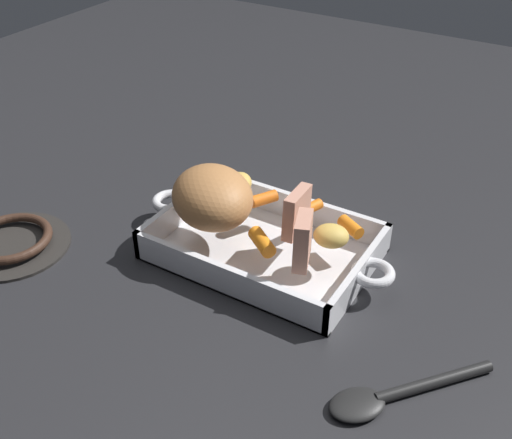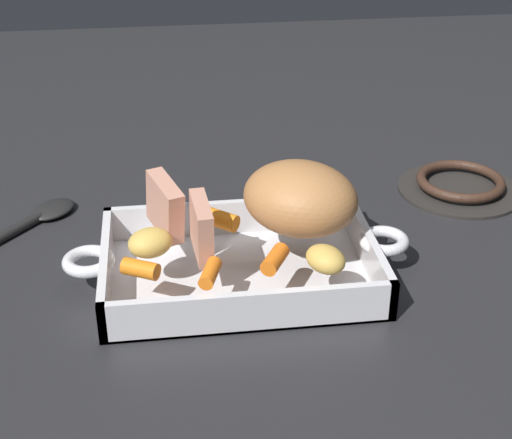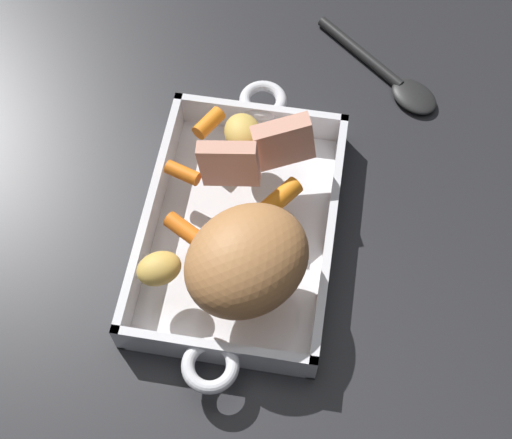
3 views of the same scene
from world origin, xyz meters
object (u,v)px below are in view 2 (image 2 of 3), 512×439
object	(u,v)px
baby_carrot_short	(275,259)
stove_burner_rear	(460,185)
baby_carrot_southwest	(217,218)
serving_spoon	(30,222)
roasting_dish	(240,266)
roast_slice_outer	(165,207)
potato_golden_small	(326,259)
baby_carrot_center_right	(210,273)
baby_carrot_long	(140,269)
potato_halved	(150,243)
roast_slice_thin	(202,228)
pork_roast	(300,198)

from	to	relation	value
baby_carrot_short	stove_burner_rear	size ratio (longest dim) A/B	0.24
baby_carrot_southwest	serving_spoon	bearing A→B (deg)	-25.99
roasting_dish	stove_burner_rear	xyz separation A→B (m)	(-0.35, -0.19, -0.01)
roast_slice_outer	potato_golden_small	distance (m)	0.21
roasting_dish	baby_carrot_center_right	bearing A→B (deg)	61.57
baby_carrot_long	stove_burner_rear	bearing A→B (deg)	-152.07
roasting_dish	potato_golden_small	distance (m)	0.12
baby_carrot_southwest	potato_halved	world-z (taller)	potato_halved
baby_carrot_long	potato_golden_small	distance (m)	0.21
baby_carrot_center_right	potato_halved	distance (m)	0.09
roast_slice_thin	stove_burner_rear	world-z (taller)	roast_slice_thin
baby_carrot_long	stove_burner_rear	xyz separation A→B (m)	(-0.47, -0.25, -0.05)
potato_golden_small	stove_burner_rear	xyz separation A→B (m)	(-0.26, -0.26, -0.05)
baby_carrot_short	serving_spoon	bearing A→B (deg)	-36.21
roast_slice_thin	stove_burner_rear	distance (m)	0.45
potato_halved	roast_slice_thin	bearing A→B (deg)	175.13
stove_burner_rear	pork_roast	bearing A→B (deg)	31.36
roast_slice_outer	baby_carrot_southwest	size ratio (longest dim) A/B	1.26
roasting_dish	serving_spoon	xyz separation A→B (m)	(0.27, -0.16, -0.01)
pork_roast	baby_carrot_center_right	world-z (taller)	pork_roast
baby_carrot_long	stove_burner_rear	world-z (taller)	baby_carrot_long
baby_carrot_southwest	potato_golden_small	xyz separation A→B (m)	(-0.11, 0.12, 0.00)
pork_roast	baby_carrot_southwest	distance (m)	0.11
roast_slice_outer	roasting_dish	bearing A→B (deg)	155.53
baby_carrot_long	roast_slice_thin	bearing A→B (deg)	-151.12
roast_slice_thin	serving_spoon	world-z (taller)	roast_slice_thin
potato_golden_small	serving_spoon	world-z (taller)	potato_golden_small
baby_carrot_center_right	stove_burner_rear	world-z (taller)	baby_carrot_center_right
baby_carrot_short	roasting_dish	bearing A→B (deg)	-59.68
serving_spoon	roasting_dish	bearing A→B (deg)	-81.21
pork_roast	roast_slice_thin	size ratio (longest dim) A/B	2.10
roasting_dish	baby_carrot_southwest	bearing A→B (deg)	-62.58
potato_halved	baby_carrot_long	bearing A→B (deg)	75.38
pork_roast	baby_carrot_long	distance (m)	0.21
pork_roast	baby_carrot_long	xyz separation A→B (m)	(0.19, 0.08, -0.03)
baby_carrot_short	potato_golden_small	size ratio (longest dim) A/B	0.88
potato_golden_small	baby_carrot_long	bearing A→B (deg)	-4.14
baby_carrot_long	potato_golden_small	size ratio (longest dim) A/B	0.82
potato_golden_small	baby_carrot_southwest	bearing A→B (deg)	-46.36
pork_roast	roast_slice_outer	world-z (taller)	pork_roast
roast_slice_thin	roast_slice_outer	world-z (taller)	roast_slice_outer
potato_golden_small	stove_burner_rear	size ratio (longest dim) A/B	0.27
pork_roast	potato_halved	world-z (taller)	pork_roast
baby_carrot_short	potato_halved	bearing A→B (deg)	-17.66
baby_carrot_long	potato_golden_small	xyz separation A→B (m)	(-0.20, 0.01, 0.00)
roast_slice_outer	baby_carrot_long	xyz separation A→B (m)	(0.03, 0.10, -0.02)
roast_slice_outer	baby_carrot_center_right	world-z (taller)	roast_slice_outer
roast_slice_thin	potato_halved	world-z (taller)	roast_slice_thin
roasting_dish	pork_roast	size ratio (longest dim) A/B	2.95
roasting_dish	roast_slice_thin	bearing A→B (deg)	22.70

